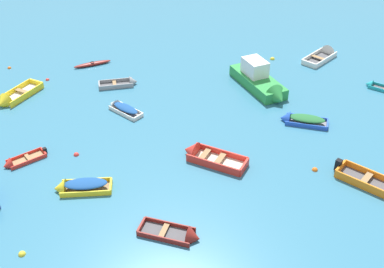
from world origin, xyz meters
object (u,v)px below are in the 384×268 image
Objects in this scene: rowboat_red_midfield_left at (16,163)px; mooring_buoy_outer_edge at (272,59)px; rowboat_white_center at (121,107)px; mooring_buoy_central at (315,170)px; rowboat_blue_outer_left at (298,119)px; rowboat_red_cluster_outer at (202,155)px; mooring_buoy_between_boats_left at (10,68)px; rowboat_white_far_right at (326,54)px; rowboat_turquoise_outer_right at (375,86)px; motor_launch_green_cluster_inner at (261,82)px; rowboat_yellow_foreground_center at (11,99)px; rowboat_yellow_far_left at (76,187)px; mooring_buoy_near_foreground at (76,155)px; mooring_buoy_trailing at (48,80)px; rowboat_maroon_near_camera at (183,236)px; rowboat_grey_near_right at (126,83)px; kayak_maroon_distant_center at (92,64)px; mooring_buoy_far_field at (22,254)px.

rowboat_red_midfield_left is 24.98m from mooring_buoy_outer_edge.
rowboat_white_center is 15.38m from mooring_buoy_central.
rowboat_red_cluster_outer is at bearing -152.96° from rowboat_blue_outer_left.
rowboat_red_midfield_left is at bearing -75.24° from mooring_buoy_between_boats_left.
rowboat_white_far_right is 1.55× the size of rowboat_turquoise_outer_right.
rowboat_turquoise_outer_right is at bearing 16.78° from rowboat_red_midfield_left.
motor_launch_green_cluster_inner reaches higher than rowboat_white_center.
rowboat_blue_outer_left is (-5.67, -11.24, 0.05)m from rowboat_white_far_right.
rowboat_yellow_far_left is (6.52, -11.29, 0.06)m from rowboat_yellow_foreground_center.
motor_launch_green_cluster_inner is 18.52× the size of mooring_buoy_near_foreground.
mooring_buoy_trailing is at bearing 135.21° from rowboat_red_cluster_outer.
mooring_buoy_near_foreground is (6.06, -7.64, -0.23)m from rowboat_yellow_foreground_center.
rowboat_red_cluster_outer is 13.87× the size of mooring_buoy_trailing.
mooring_buoy_between_boats_left is (-23.25, 16.65, 0.00)m from mooring_buoy_central.
rowboat_maroon_near_camera is at bearing -103.62° from rowboat_red_cluster_outer.
rowboat_grey_near_right is at bearing 134.88° from mooring_buoy_central.
rowboat_white_far_right is 0.94× the size of rowboat_yellow_foreground_center.
kayak_maroon_distant_center is 10.16× the size of mooring_buoy_between_boats_left.
rowboat_blue_outer_left is at bearing 10.09° from mooring_buoy_near_foreground.
mooring_buoy_between_boats_left is at bearing 137.46° from rowboat_red_cluster_outer.
rowboat_blue_outer_left is 11.10× the size of mooring_buoy_between_boats_left.
rowboat_turquoise_outer_right is 24.86m from kayak_maroon_distant_center.
rowboat_yellow_foreground_center is at bearing 167.74° from rowboat_blue_outer_left.
motor_launch_green_cluster_inner is at bearing -14.44° from mooring_buoy_between_boats_left.
mooring_buoy_far_field is (-17.77, -11.46, -0.26)m from rowboat_blue_outer_left.
rowboat_grey_near_right is at bearing -11.65° from mooring_buoy_trailing.
rowboat_white_far_right is at bearing 63.21° from rowboat_blue_outer_left.
rowboat_yellow_foreground_center is 22.58m from rowboat_blue_outer_left.
rowboat_yellow_foreground_center is 10.16× the size of mooring_buoy_outer_edge.
rowboat_grey_near_right is 14.08m from mooring_buoy_outer_edge.
kayak_maroon_distant_center is 7.45m from mooring_buoy_between_boats_left.
rowboat_yellow_far_left reaches higher than rowboat_grey_near_right.
mooring_buoy_outer_edge is (-5.17, -0.30, -0.21)m from rowboat_white_far_right.
rowboat_red_midfield_left is 11.90m from mooring_buoy_trailing.
motor_launch_green_cluster_inner reaches higher than mooring_buoy_outer_edge.
rowboat_yellow_foreground_center is at bearing -122.25° from mooring_buoy_trailing.
rowboat_white_center is 7.98× the size of mooring_buoy_near_foreground.
rowboat_white_center reaches higher than mooring_buoy_central.
rowboat_yellow_foreground_center reaches higher than rowboat_red_midfield_left.
mooring_buoy_between_boats_left is at bearing 155.19° from rowboat_blue_outer_left.
rowboat_turquoise_outer_right is 26.00m from rowboat_yellow_far_left.
mooring_buoy_outer_edge is 1.35× the size of mooring_buoy_trailing.
mooring_buoy_far_field is at bearing -133.64° from motor_launch_green_cluster_inner.
rowboat_yellow_foreground_center is 9.76m from mooring_buoy_near_foreground.
rowboat_red_cluster_outer is 7.29m from rowboat_maroon_near_camera.
rowboat_red_cluster_outer is at bearing 76.38° from rowboat_maroon_near_camera.
rowboat_yellow_far_left is at bearing -100.71° from rowboat_grey_near_right.
mooring_buoy_central is at bearing -82.86° from motor_launch_green_cluster_inner.
mooring_buoy_outer_edge reaches higher than mooring_buoy_near_foreground.
rowboat_red_cluster_outer is 7.38m from mooring_buoy_central.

